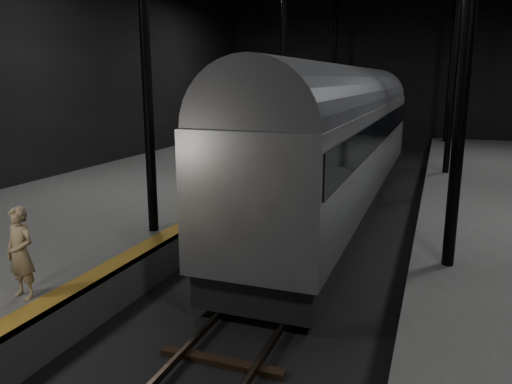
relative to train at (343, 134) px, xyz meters
The scene contains 6 objects.
ground 4.54m from the train, 90.00° to the right, with size 44.00×44.00×0.00m, color black.
platform_left 8.61m from the train, 155.72° to the right, with size 9.00×43.80×1.00m, color #4F4F4D.
tactile_strip 5.11m from the train, 133.85° to the right, with size 0.50×43.80×0.01m, color #8A5D19.
track 4.50m from the train, 90.00° to the right, with size 2.40×43.00×0.24m.
train is the anchor object (origin of this frame).
woman 12.65m from the train, 107.56° to the right, with size 0.65×0.43×1.78m, color tan.
Camera 1 is at (3.40, -15.42, 5.08)m, focal length 35.00 mm.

